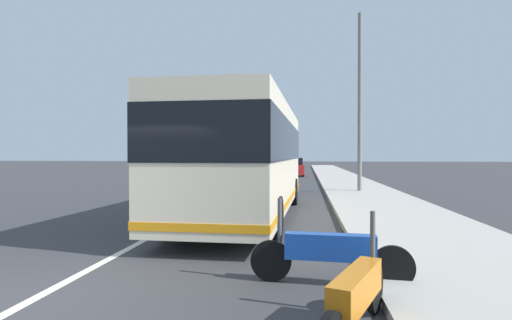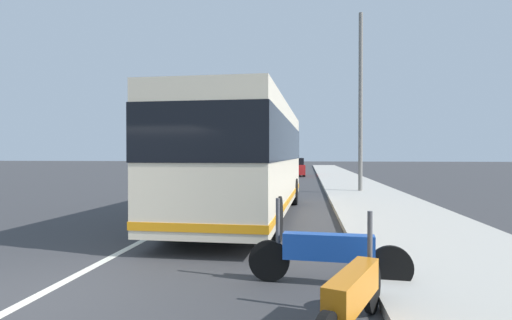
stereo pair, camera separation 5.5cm
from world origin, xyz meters
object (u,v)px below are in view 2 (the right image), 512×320
at_px(coach_bus, 247,155).
at_px(motorcycle_far_end, 327,252).
at_px(car_far_distant, 293,167).
at_px(utility_pole, 361,103).
at_px(motorcycle_mid_row, 353,295).
at_px(car_oncoming, 224,172).

distance_m(coach_bus, motorcycle_far_end, 6.74).
bearing_deg(car_far_distant, utility_pole, -171.01).
relative_size(motorcycle_mid_row, utility_pole, 0.25).
bearing_deg(motorcycle_far_end, car_oncoming, -69.59).
relative_size(coach_bus, motorcycle_far_end, 4.43).
bearing_deg(motorcycle_mid_row, utility_pole, 14.09).
distance_m(motorcycle_far_end, utility_pole, 15.21).
bearing_deg(motorcycle_mid_row, motorcycle_far_end, 27.09).
bearing_deg(utility_pole, motorcycle_mid_row, 172.60).
xyz_separation_m(motorcycle_mid_row, utility_pole, (16.29, -2.11, 3.96)).
relative_size(coach_bus, utility_pole, 1.19).
bearing_deg(car_far_distant, motorcycle_mid_row, 178.61).
xyz_separation_m(coach_bus, car_oncoming, (14.57, 3.74, -1.18)).
bearing_deg(utility_pole, motorcycle_far_end, 171.03).
bearing_deg(coach_bus, motorcycle_far_end, -159.64).
bearing_deg(coach_bus, car_oncoming, 16.09).
distance_m(motorcycle_mid_row, car_far_distant, 32.46).
distance_m(coach_bus, motorcycle_mid_row, 8.47).
xyz_separation_m(motorcycle_far_end, utility_pole, (14.51, -2.29, 3.94)).
height_order(coach_bus, utility_pole, utility_pole).
bearing_deg(utility_pole, car_oncoming, 52.26).
bearing_deg(utility_pole, coach_bus, 151.97).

